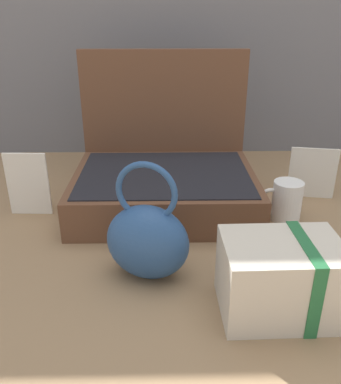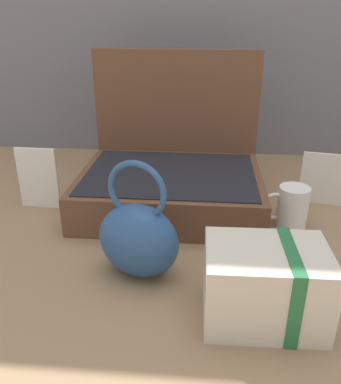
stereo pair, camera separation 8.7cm
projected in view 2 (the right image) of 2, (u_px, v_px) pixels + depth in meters
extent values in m
plane|color=#8C6D4C|center=(177.00, 229.00, 0.93)|extent=(6.00, 6.00, 0.00)
cube|color=brown|center=(170.00, 191.00, 1.01)|extent=(0.45, 0.34, 0.09)
cube|color=black|center=(170.00, 173.00, 0.99)|extent=(0.41, 0.31, 0.00)
cube|color=brown|center=(176.00, 119.00, 1.12)|extent=(0.45, 0.02, 0.37)
ellipsoid|color=#284C7F|center=(139.00, 241.00, 0.75)|extent=(0.18, 0.14, 0.15)
torus|color=#284C7F|center=(137.00, 191.00, 0.70)|extent=(0.11, 0.04, 0.11)
cube|color=beige|center=(265.00, 285.00, 0.64)|extent=(0.19, 0.14, 0.13)
cube|color=#236638|center=(286.00, 285.00, 0.64)|extent=(0.02, 0.14, 0.13)
cylinder|color=white|center=(293.00, 207.00, 0.93)|extent=(0.07, 0.07, 0.10)
torus|color=white|center=(275.00, 206.00, 0.93)|extent=(0.07, 0.01, 0.07)
cube|color=white|center=(38.00, 178.00, 1.00)|extent=(0.10, 0.01, 0.16)
cube|color=silver|center=(325.00, 179.00, 1.02)|extent=(0.12, 0.03, 0.14)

